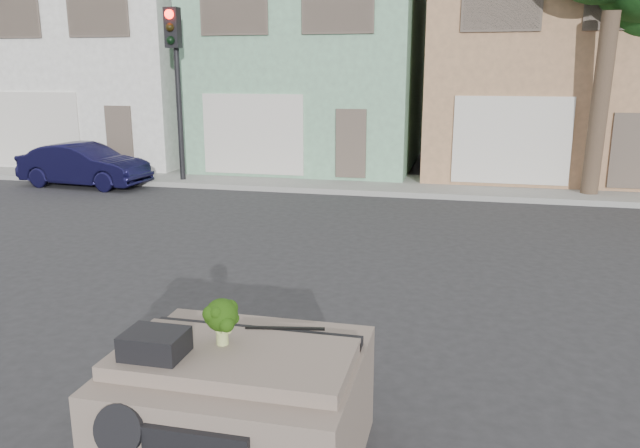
% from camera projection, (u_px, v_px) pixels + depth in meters
% --- Properties ---
extents(ground_plane, '(120.00, 120.00, 0.00)m').
position_uv_depth(ground_plane, '(321.00, 328.00, 8.27)').
color(ground_plane, '#303033').
rests_on(ground_plane, ground).
extents(sidewalk, '(40.00, 3.00, 0.15)m').
position_uv_depth(sidewalk, '(402.00, 185.00, 18.18)').
color(sidewalk, gray).
rests_on(sidewalk, ground).
extents(townhouse_white, '(7.20, 8.20, 7.55)m').
position_uv_depth(townhouse_white, '(124.00, 58.00, 23.51)').
color(townhouse_white, silver).
rests_on(townhouse_white, ground).
extents(townhouse_mint, '(7.20, 8.20, 7.55)m').
position_uv_depth(townhouse_mint, '(318.00, 57.00, 21.85)').
color(townhouse_mint, '#79AE8A').
rests_on(townhouse_mint, ground).
extents(townhouse_tan, '(7.20, 8.20, 7.55)m').
position_uv_depth(townhouse_tan, '(542.00, 56.00, 20.19)').
color(townhouse_tan, '#AB7F5A').
rests_on(townhouse_tan, ground).
extents(navy_sedan, '(3.94, 1.64, 1.27)m').
position_uv_depth(navy_sedan, '(86.00, 186.00, 18.41)').
color(navy_sedan, black).
rests_on(navy_sedan, ground).
extents(traffic_signal, '(0.40, 0.40, 5.10)m').
position_uv_depth(traffic_signal, '(177.00, 98.00, 18.08)').
color(traffic_signal, black).
rests_on(traffic_signal, ground).
extents(tree_near, '(4.40, 4.00, 8.50)m').
position_uv_depth(tree_near, '(607.00, 32.00, 15.41)').
color(tree_near, '#164015').
rests_on(tree_near, ground).
extents(car_dashboard, '(2.00, 1.80, 1.12)m').
position_uv_depth(car_dashboard, '(242.00, 405.00, 5.30)').
color(car_dashboard, '#7D6C60').
rests_on(car_dashboard, ground).
extents(instrument_hump, '(0.48, 0.38, 0.20)m').
position_uv_depth(instrument_hump, '(155.00, 344.00, 4.94)').
color(instrument_hump, black).
rests_on(instrument_hump, car_dashboard).
extents(wiper_arm, '(0.69, 0.15, 0.02)m').
position_uv_depth(wiper_arm, '(285.00, 328.00, 5.46)').
color(wiper_arm, black).
rests_on(wiper_arm, car_dashboard).
extents(broccoli, '(0.47, 0.47, 0.40)m').
position_uv_depth(broccoli, '(222.00, 321.00, 5.12)').
color(broccoli, '#193609').
rests_on(broccoli, car_dashboard).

